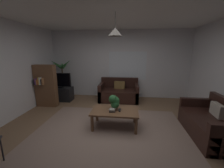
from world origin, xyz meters
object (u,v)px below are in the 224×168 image
object	(u,v)px
tv	(59,80)
pendant_lamp	(115,32)
book_on_table_0	(112,111)
remote_on_table_0	(120,110)
bookshelf_corner	(46,86)
book_on_table_2	(112,109)
potted_plant_on_table	(114,102)
potted_palm_corner	(63,80)
couch_right_side	(212,124)
couch_under_window	(119,93)
coffee_table	(115,113)
tv_stand	(60,94)
book_on_table_1	(112,110)

from	to	relation	value
tv	pendant_lamp	distance (m)	3.15
book_on_table_0	remote_on_table_0	size ratio (longest dim) A/B	0.88
book_on_table_0	bookshelf_corner	distance (m)	2.66
remote_on_table_0	book_on_table_2	bearing A→B (deg)	30.17
potted_plant_on_table	potted_palm_corner	bearing A→B (deg)	136.59
potted_plant_on_table	tv	xyz separation A→B (m)	(-2.22, 1.65, 0.15)
couch_right_side	couch_under_window	bearing A→B (deg)	-134.36
coffee_table	book_on_table_0	world-z (taller)	book_on_table_0
potted_plant_on_table	bookshelf_corner	distance (m)	2.64
coffee_table	tv_stand	world-z (taller)	tv_stand
book_on_table_1	book_on_table_2	xyz separation A→B (m)	(-0.00, -0.01, 0.02)
couch_under_window	book_on_table_0	xyz separation A→B (m)	(-0.02, -2.06, 0.17)
tv_stand	potted_palm_corner	xyz separation A→B (m)	(-0.14, 0.55, 0.44)
potted_plant_on_table	pendant_lamp	bearing A→B (deg)	-64.22
potted_plant_on_table	tv_stand	distance (m)	2.81
remote_on_table_0	tv	bearing A→B (deg)	-34.57
coffee_table	book_on_table_2	world-z (taller)	book_on_table_2
book_on_table_0	pendant_lamp	bearing A→B (deg)	56.42
potted_palm_corner	tv	bearing A→B (deg)	-76.62
tv_stand	tv	size ratio (longest dim) A/B	1.01
remote_on_table_0	potted_palm_corner	distance (m)	3.36
potted_palm_corner	remote_on_table_0	bearing A→B (deg)	-42.18
coffee_table	pendant_lamp	distance (m)	1.86
remote_on_table_0	bookshelf_corner	world-z (taller)	bookshelf_corner
book_on_table_0	potted_palm_corner	world-z (taller)	potted_palm_corner
couch_under_window	tv	size ratio (longest dim) A/B	1.61
couch_right_side	bookshelf_corner	size ratio (longest dim) A/B	1.06
couch_under_window	potted_palm_corner	distance (m)	2.38
couch_right_side	tv	distance (m)	4.76
remote_on_table_0	potted_plant_on_table	size ratio (longest dim) A/B	0.42
tv_stand	tv	world-z (taller)	tv
book_on_table_2	potted_palm_corner	size ratio (longest dim) A/B	0.08
couch_right_side	potted_palm_corner	distance (m)	5.12
coffee_table	book_on_table_1	distance (m)	0.14
book_on_table_1	coffee_table	bearing A→B (deg)	58.25
coffee_table	couch_right_side	bearing A→B (deg)	-3.86
remote_on_table_0	potted_palm_corner	world-z (taller)	potted_palm_corner
potted_plant_on_table	tv_stand	bearing A→B (deg)	142.91
bookshelf_corner	coffee_table	bearing A→B (deg)	-24.75
couch_under_window	remote_on_table_0	xyz separation A→B (m)	(0.16, -1.97, 0.17)
book_on_table_2	coffee_table	bearing A→B (deg)	59.00
remote_on_table_0	pendant_lamp	xyz separation A→B (m)	(-0.12, -0.01, 1.78)
tv_stand	remote_on_table_0	bearing A→B (deg)	-35.92
tv	couch_right_side	bearing A→B (deg)	-22.76
coffee_table	potted_plant_on_table	size ratio (longest dim) A/B	2.97
tv_stand	potted_plant_on_table	bearing A→B (deg)	-37.09
book_on_table_0	potted_palm_corner	size ratio (longest dim) A/B	0.09
book_on_table_0	couch_under_window	bearing A→B (deg)	89.53
book_on_table_0	tv	distance (m)	2.83
coffee_table	pendant_lamp	bearing A→B (deg)	0.00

